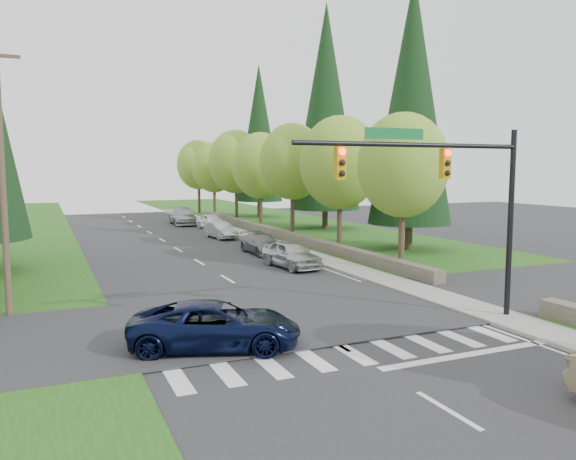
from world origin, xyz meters
TOP-DOWN VIEW (x-y plane):
  - ground at (0.00, 0.00)m, footprint 120.00×120.00m
  - grass_east at (13.00, 20.00)m, footprint 14.00×110.00m
  - cross_street at (0.00, 8.00)m, footprint 120.00×8.00m
  - sidewalk_east at (6.90, 22.00)m, footprint 1.80×80.00m
  - curb_east at (6.05, 22.00)m, footprint 0.20×80.00m
  - stone_wall_north at (8.60, 30.00)m, footprint 0.70×40.00m
  - traffic_signal at (4.37, 4.50)m, footprint 8.70×0.37m
  - utility_pole at (-9.50, 12.00)m, footprint 1.60×0.24m
  - decid_tree_0 at (9.20, 14.00)m, footprint 4.80×4.80m
  - decid_tree_1 at (9.30, 21.00)m, footprint 5.20×5.20m
  - decid_tree_2 at (9.10, 28.00)m, footprint 5.00×5.00m
  - decid_tree_3 at (9.20, 35.00)m, footprint 5.00×5.00m
  - decid_tree_4 at (9.30, 42.00)m, footprint 5.40×5.40m
  - decid_tree_5 at (9.10, 49.00)m, footprint 4.80×4.80m
  - decid_tree_6 at (9.20, 56.00)m, footprint 5.20×5.20m
  - conifer_e_a at (14.00, 20.00)m, footprint 5.44×5.44m
  - conifer_e_b at (15.00, 34.00)m, footprint 6.12×6.12m
  - conifer_e_c at (14.00, 48.00)m, footprint 5.10×5.10m
  - suv_navy at (-3.56, 5.35)m, footprint 5.65×3.96m
  - parked_car_a at (4.20, 17.18)m, footprint 2.26×4.57m
  - parked_car_b at (4.55, 22.56)m, footprint 1.85×4.44m
  - parked_car_c at (4.39, 31.19)m, footprint 1.81×4.01m
  - parked_car_d at (5.60, 38.00)m, footprint 2.19×4.29m
  - parked_car_e at (4.20, 43.03)m, footprint 2.51×5.51m

SIDE VIEW (x-z plane):
  - ground at x=0.00m, z-range 0.00..0.00m
  - cross_street at x=0.00m, z-range -0.05..0.05m
  - grass_east at x=13.00m, z-range 0.00..0.06m
  - sidewalk_east at x=6.90m, z-range 0.00..0.13m
  - curb_east at x=6.05m, z-range 0.00..0.13m
  - stone_wall_north at x=8.60m, z-range 0.00..0.70m
  - parked_car_c at x=4.39m, z-range 0.00..1.28m
  - parked_car_b at x=4.55m, z-range 0.00..1.28m
  - parked_car_d at x=5.60m, z-range 0.00..1.40m
  - suv_navy at x=-3.56m, z-range 0.00..1.43m
  - parked_car_a at x=4.20m, z-range 0.00..1.50m
  - parked_car_e at x=4.20m, z-range 0.00..1.56m
  - traffic_signal at x=4.37m, z-range 1.58..8.38m
  - utility_pole at x=-9.50m, z-range 0.14..10.14m
  - decid_tree_5 at x=9.10m, z-range 1.38..9.68m
  - decid_tree_0 at x=9.20m, z-range 1.41..9.78m
  - decid_tree_3 at x=9.20m, z-range 1.39..9.94m
  - decid_tree_1 at x=9.30m, z-range 1.40..10.20m
  - decid_tree_6 at x=9.20m, z-range 1.43..10.30m
  - decid_tree_2 at x=9.10m, z-range 1.52..10.34m
  - decid_tree_4 at x=9.30m, z-range 1.47..10.65m
  - conifer_e_c at x=14.00m, z-range 0.89..17.69m
  - conifer_e_a at x=14.00m, z-range 0.89..18.69m
  - conifer_e_b at x=15.00m, z-range 0.89..20.69m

